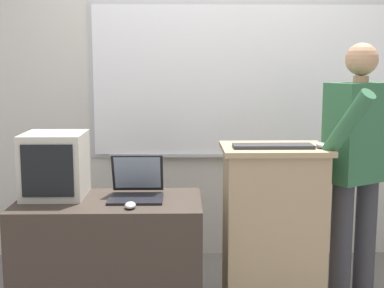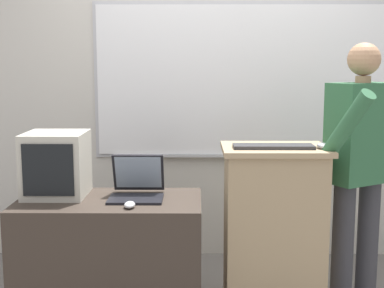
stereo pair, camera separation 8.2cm
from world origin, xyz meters
The scene contains 9 objects.
back_wall centered at (0.01, 1.39, 1.30)m, with size 6.40×0.17×2.60m.
lectern_podium centered at (0.31, 0.33, 0.51)m, with size 0.61×0.46×1.02m.
side_desk centered at (-0.65, 0.29, 0.36)m, with size 1.06×0.59×0.71m.
person_presenter centered at (0.83, 0.42, 0.92)m, with size 0.56×0.68×1.62m.
laptop centered at (-0.50, 0.35, 0.79)m, with size 0.31×0.33×0.25m.
wireless_keyboard centered at (0.29, 0.27, 1.03)m, with size 0.46×0.14×0.02m.
computer_mouse_by_laptop centered at (-0.51, 0.10, 0.73)m, with size 0.06×0.10×0.03m.
computer_mouse_by_keyboard centered at (0.57, 0.26, 1.04)m, with size 0.06×0.10×0.03m.
crt_monitor centered at (-0.98, 0.38, 0.90)m, with size 0.35×0.37×0.38m.
Camera 1 is at (-0.23, -2.73, 1.50)m, focal length 50.00 mm.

